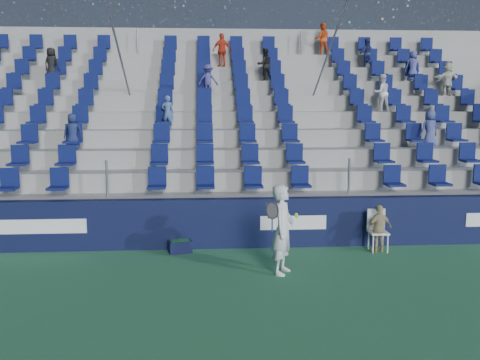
% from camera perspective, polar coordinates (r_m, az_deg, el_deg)
% --- Properties ---
extents(ground, '(70.00, 70.00, 0.00)m').
position_cam_1_polar(ground, '(10.11, -0.05, -11.91)').
color(ground, '#307148').
rests_on(ground, ground).
extents(sponsor_wall, '(24.00, 0.32, 1.20)m').
position_cam_1_polar(sponsor_wall, '(12.96, -0.98, -4.60)').
color(sponsor_wall, '#0E1335').
rests_on(sponsor_wall, ground).
extents(grandstand, '(24.00, 8.17, 6.63)m').
position_cam_1_polar(grandstand, '(17.77, -1.83, 3.91)').
color(grandstand, '#979793').
rests_on(grandstand, ground).
extents(tennis_player, '(0.74, 0.80, 1.85)m').
position_cam_1_polar(tennis_player, '(10.96, 4.58, -5.28)').
color(tennis_player, silver).
rests_on(tennis_player, ground).
extents(line_judge_chair, '(0.44, 0.45, 0.98)m').
position_cam_1_polar(line_judge_chair, '(13.12, 14.42, -4.88)').
color(line_judge_chair, white).
rests_on(line_judge_chair, ground).
extents(line_judge, '(0.71, 0.47, 1.13)m').
position_cam_1_polar(line_judge, '(12.98, 14.63, -5.02)').
color(line_judge, tan).
rests_on(line_judge, ground).
extents(ball_bin, '(0.59, 0.46, 0.30)m').
position_cam_1_polar(ball_bin, '(12.68, -6.42, -7.00)').
color(ball_bin, '#0F1439').
rests_on(ball_bin, ground).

